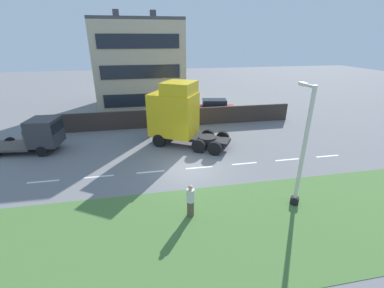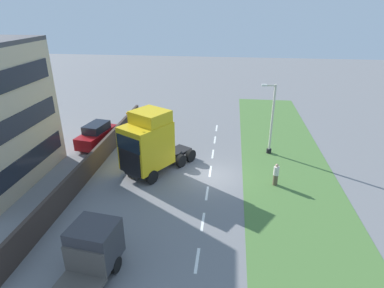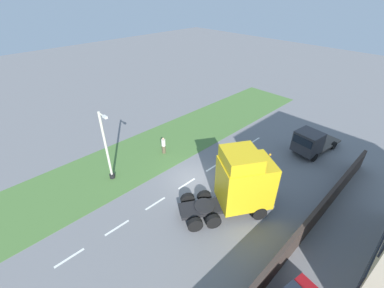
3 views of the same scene
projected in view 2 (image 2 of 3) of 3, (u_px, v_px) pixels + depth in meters
name	position (u px, v px, depth m)	size (l,w,h in m)	color
ground_plane	(210.00, 176.00, 24.51)	(120.00, 120.00, 0.00)	slate
grass_verge	(290.00, 180.00, 23.84)	(7.00, 44.00, 0.01)	#4C7538
lane_markings	(210.00, 171.00, 25.15)	(0.16, 21.00, 0.00)	white
boundary_wall	(96.00, 159.00, 25.17)	(0.25, 24.00, 1.71)	#382D28
lorry_cab	(149.00, 144.00, 23.90)	(5.35, 6.48, 5.11)	black
flatbed_truck	(90.00, 253.00, 15.01)	(2.82, 5.81, 2.54)	#333338
parked_car	(97.00, 135.00, 29.46)	(2.54, 4.75, 2.06)	maroon
lamp_post	(271.00, 124.00, 27.16)	(1.33, 0.42, 6.11)	black
pedestrian	(276.00, 175.00, 22.95)	(0.39, 0.39, 1.69)	brown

